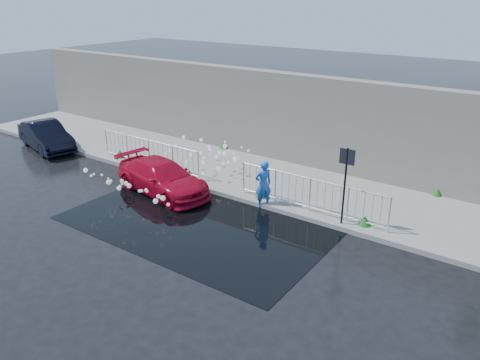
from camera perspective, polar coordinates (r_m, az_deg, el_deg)
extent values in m
plane|color=black|center=(14.09, -9.06, -6.02)|extent=(90.00, 90.00, 0.00)
cube|color=slate|center=(17.62, 2.18, 0.39)|extent=(30.00, 4.00, 0.15)
cube|color=slate|center=(16.10, -1.71, -1.73)|extent=(30.00, 0.25, 0.16)
cube|color=slate|center=(18.86, 5.94, 7.57)|extent=(30.00, 0.60, 3.50)
cube|color=black|center=(14.44, -4.88, -5.06)|extent=(8.00, 5.00, 0.01)
cylinder|color=black|center=(13.82, 12.59, -1.13)|extent=(0.06, 0.06, 2.50)
cube|color=black|center=(13.47, 12.94, 2.79)|extent=(0.45, 0.04, 0.45)
cylinder|color=silver|center=(20.43, -15.94, 4.47)|extent=(0.05, 0.05, 1.10)
cylinder|color=silver|center=(17.00, -5.09, 1.75)|extent=(0.05, 0.05, 1.10)
cylinder|color=silver|center=(18.47, -11.13, 4.78)|extent=(5.00, 0.04, 0.04)
cylinder|color=silver|center=(18.77, -10.92, 2.00)|extent=(5.00, 0.04, 0.04)
cylinder|color=silver|center=(15.85, 0.47, 0.32)|extent=(0.05, 0.05, 1.10)
cylinder|color=silver|center=(13.88, 17.74, -4.07)|extent=(0.05, 0.05, 1.10)
cylinder|color=silver|center=(14.49, 8.63, 0.13)|extent=(5.00, 0.04, 0.04)
cylinder|color=silver|center=(14.86, 8.42, -3.27)|extent=(5.00, 0.04, 0.04)
cone|color=#174713|center=(20.06, -14.44, 3.15)|extent=(0.40, 0.40, 0.33)
cone|color=#174713|center=(17.49, -6.20, 0.82)|extent=(0.36, 0.36, 0.26)
cone|color=#174713|center=(15.68, 2.67, -1.45)|extent=(0.44, 0.44, 0.34)
cone|color=#174713|center=(14.28, 14.97, -4.81)|extent=(0.38, 0.38, 0.29)
cone|color=#174713|center=(20.62, -1.93, 4.40)|extent=(0.42, 0.42, 0.36)
cone|color=#174713|center=(17.12, 22.93, -1.32)|extent=(0.34, 0.34, 0.27)
sphere|color=white|center=(17.35, -2.91, 2.84)|extent=(0.14, 0.14, 0.14)
sphere|color=white|center=(17.58, -0.77, 3.26)|extent=(0.08, 0.08, 0.08)
sphere|color=white|center=(17.59, -4.43, 2.66)|extent=(0.11, 0.11, 0.11)
sphere|color=white|center=(17.08, -6.49, 0.18)|extent=(0.11, 0.11, 0.11)
sphere|color=white|center=(17.74, 0.16, 4.03)|extent=(0.08, 0.08, 0.08)
sphere|color=white|center=(17.43, 1.03, 3.61)|extent=(0.10, 0.10, 0.10)
sphere|color=white|center=(17.18, -2.06, 1.99)|extent=(0.11, 0.11, 0.11)
sphere|color=white|center=(18.74, -9.13, 3.18)|extent=(0.06, 0.06, 0.06)
sphere|color=white|center=(18.04, -1.91, 3.91)|extent=(0.08, 0.08, 0.08)
sphere|color=white|center=(17.62, -8.54, 1.13)|extent=(0.10, 0.10, 0.10)
sphere|color=white|center=(17.77, -7.91, 1.69)|extent=(0.09, 0.09, 0.09)
sphere|color=white|center=(17.71, -1.44, 3.57)|extent=(0.07, 0.07, 0.07)
sphere|color=white|center=(18.06, -5.99, 3.05)|extent=(0.14, 0.14, 0.14)
sphere|color=white|center=(18.44, -3.81, 4.07)|extent=(0.12, 0.12, 0.12)
sphere|color=white|center=(17.55, -6.50, 2.17)|extent=(0.14, 0.14, 0.14)
sphere|color=white|center=(18.59, -1.86, 4.68)|extent=(0.09, 0.09, 0.09)
sphere|color=white|center=(18.65, -9.36, 2.75)|extent=(0.14, 0.14, 0.14)
sphere|color=white|center=(19.61, -6.90, 5.20)|extent=(0.14, 0.14, 0.14)
sphere|color=white|center=(17.80, -2.54, 3.33)|extent=(0.14, 0.14, 0.14)
sphere|color=white|center=(16.57, -4.91, -0.13)|extent=(0.17, 0.17, 0.17)
sphere|color=white|center=(18.04, -8.53, 2.08)|extent=(0.15, 0.15, 0.15)
sphere|color=white|center=(19.05, -4.77, 4.88)|extent=(0.14, 0.14, 0.14)
sphere|color=white|center=(16.98, -1.41, 2.16)|extent=(0.12, 0.12, 0.12)
sphere|color=white|center=(17.58, -7.41, 1.92)|extent=(0.07, 0.07, 0.07)
sphere|color=white|center=(17.07, -4.56, 0.79)|extent=(0.14, 0.14, 0.14)
sphere|color=white|center=(17.86, -4.83, 3.31)|extent=(0.12, 0.12, 0.12)
sphere|color=white|center=(17.79, -6.84, 1.79)|extent=(0.06, 0.06, 0.06)
sphere|color=white|center=(16.81, -2.68, 1.41)|extent=(0.14, 0.14, 0.14)
sphere|color=white|center=(17.99, -1.84, 4.18)|extent=(0.17, 0.17, 0.17)
sphere|color=white|center=(17.40, -4.51, 2.14)|extent=(0.13, 0.13, 0.13)
sphere|color=white|center=(18.88, -8.70, 3.55)|extent=(0.14, 0.14, 0.14)
sphere|color=white|center=(17.56, -1.93, 3.23)|extent=(0.16, 0.16, 0.16)
sphere|color=white|center=(18.23, -3.70, 3.73)|extent=(0.12, 0.12, 0.12)
sphere|color=white|center=(17.31, -0.62, 2.56)|extent=(0.18, 0.18, 0.18)
sphere|color=white|center=(18.94, -7.86, 4.22)|extent=(0.12, 0.12, 0.12)
sphere|color=white|center=(16.43, -14.42, -0.70)|extent=(0.08, 0.08, 0.08)
sphere|color=white|center=(14.82, -14.54, -0.97)|extent=(0.14, 0.14, 0.14)
sphere|color=white|center=(15.46, -11.39, -1.20)|extent=(0.11, 0.11, 0.11)
sphere|color=white|center=(16.43, -15.91, -0.31)|extent=(0.06, 0.06, 0.06)
sphere|color=white|center=(16.37, -17.39, 0.69)|extent=(0.08, 0.08, 0.08)
sphere|color=white|center=(16.06, -13.73, -0.40)|extent=(0.15, 0.15, 0.15)
sphere|color=white|center=(14.95, -11.27, -1.37)|extent=(0.08, 0.08, 0.08)
sphere|color=white|center=(16.29, -15.72, -0.26)|extent=(0.17, 0.17, 0.17)
sphere|color=white|center=(15.89, -15.78, 0.18)|extent=(0.06, 0.06, 0.06)
sphere|color=white|center=(15.93, -16.50, 0.61)|extent=(0.08, 0.08, 0.08)
sphere|color=white|center=(16.54, -14.20, -0.10)|extent=(0.14, 0.14, 0.14)
sphere|color=white|center=(15.50, -12.17, -1.32)|extent=(0.10, 0.10, 0.10)
sphere|color=white|center=(16.41, -18.30, 1.14)|extent=(0.15, 0.15, 0.15)
sphere|color=white|center=(16.02, -17.71, 0.49)|extent=(0.08, 0.08, 0.08)
sphere|color=white|center=(14.74, -9.38, -2.19)|extent=(0.16, 0.16, 0.16)
sphere|color=white|center=(16.23, -18.37, 0.99)|extent=(0.08, 0.08, 0.08)
sphere|color=white|center=(15.56, -11.91, -1.29)|extent=(0.10, 0.10, 0.10)
sphere|color=white|center=(15.26, -14.19, -0.45)|extent=(0.06, 0.06, 0.06)
sphere|color=white|center=(14.27, -9.91, -1.98)|extent=(0.13, 0.13, 0.13)
sphere|color=white|center=(16.44, -15.46, -0.07)|extent=(0.09, 0.09, 0.09)
sphere|color=white|center=(14.77, -13.37, -0.68)|extent=(0.14, 0.14, 0.14)
sphere|color=white|center=(14.67, -10.26, -2.55)|extent=(0.16, 0.16, 0.16)
sphere|color=white|center=(14.29, -8.76, -2.98)|extent=(0.11, 0.11, 0.11)
imported|color=#B10720|center=(16.44, -9.43, 0.32)|extent=(4.11, 2.18, 1.14)
imported|color=black|center=(22.55, -22.58, 5.01)|extent=(3.95, 2.18, 1.23)
imported|color=blue|center=(15.03, 2.84, -0.52)|extent=(0.64, 0.70, 1.61)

